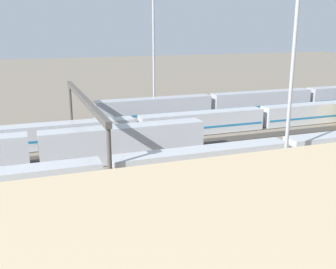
{
  "coord_description": "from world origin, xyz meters",
  "views": [
    {
      "loc": [
        19.35,
        57.79,
        18.34
      ],
      "look_at": [
        -0.93,
        2.27,
        2.5
      ],
      "focal_mm": 42.89,
      "sensor_mm": 36.0,
      "label": 1
    }
  ],
  "objects_px": {
    "train_on_track_6": "(203,163)",
    "light_mast_0": "(154,39)",
    "train_on_track_4": "(34,152)",
    "train_on_track_2": "(124,129)",
    "light_mast_1": "(296,20)",
    "signal_gantry": "(84,104)",
    "train_on_track_0": "(261,103)"
  },
  "relations": [
    {
      "from": "train_on_track_4",
      "to": "light_mast_0",
      "type": "relative_size",
      "value": 1.88
    },
    {
      "from": "light_mast_1",
      "to": "signal_gantry",
      "type": "xyz_separation_m",
      "value": [
        21.36,
        -18.91,
        -11.51
      ]
    },
    {
      "from": "train_on_track_2",
      "to": "signal_gantry",
      "type": "relative_size",
      "value": 3.97
    },
    {
      "from": "train_on_track_4",
      "to": "train_on_track_2",
      "type": "distance_m",
      "value": 17.65
    },
    {
      "from": "train_on_track_6",
      "to": "light_mast_1",
      "type": "distance_m",
      "value": 19.9
    },
    {
      "from": "train_on_track_2",
      "to": "light_mast_0",
      "type": "bearing_deg",
      "value": -125.1
    },
    {
      "from": "train_on_track_4",
      "to": "light_mast_0",
      "type": "distance_m",
      "value": 36.77
    },
    {
      "from": "train_on_track_4",
      "to": "light_mast_1",
      "type": "relative_size",
      "value": 1.54
    },
    {
      "from": "train_on_track_4",
      "to": "train_on_track_6",
      "type": "relative_size",
      "value": 0.39
    },
    {
      "from": "train_on_track_2",
      "to": "train_on_track_6",
      "type": "xyz_separation_m",
      "value": [
        -5.02,
        20.0,
        -0.04
      ]
    },
    {
      "from": "train_on_track_4",
      "to": "train_on_track_6",
      "type": "distance_m",
      "value": 21.97
    },
    {
      "from": "light_mast_0",
      "to": "signal_gantry",
      "type": "relative_size",
      "value": 0.72
    },
    {
      "from": "train_on_track_0",
      "to": "train_on_track_6",
      "type": "xyz_separation_m",
      "value": [
        27.74,
        30.0,
        -0.6
      ]
    },
    {
      "from": "train_on_track_2",
      "to": "light_mast_1",
      "type": "xyz_separation_m",
      "value": [
        -14.3,
        23.91,
        17.13
      ]
    },
    {
      "from": "train_on_track_0",
      "to": "signal_gantry",
      "type": "bearing_deg",
      "value": 20.64
    },
    {
      "from": "train_on_track_2",
      "to": "light_mast_0",
      "type": "xyz_separation_m",
      "value": [
        -9.82,
        -13.98,
        14.14
      ]
    },
    {
      "from": "train_on_track_6",
      "to": "light_mast_0",
      "type": "distance_m",
      "value": 37.13
    },
    {
      "from": "train_on_track_4",
      "to": "light_mast_0",
      "type": "bearing_deg",
      "value": -135.45
    },
    {
      "from": "train_on_track_6",
      "to": "signal_gantry",
      "type": "relative_size",
      "value": 3.42
    },
    {
      "from": "train_on_track_0",
      "to": "light_mast_1",
      "type": "height_order",
      "value": "light_mast_1"
    },
    {
      "from": "light_mast_1",
      "to": "train_on_track_6",
      "type": "bearing_deg",
      "value": -22.82
    },
    {
      "from": "train_on_track_4",
      "to": "signal_gantry",
      "type": "relative_size",
      "value": 1.35
    },
    {
      "from": "train_on_track_0",
      "to": "light_mast_0",
      "type": "height_order",
      "value": "light_mast_0"
    },
    {
      "from": "train_on_track_2",
      "to": "light_mast_1",
      "type": "relative_size",
      "value": 4.54
    },
    {
      "from": "train_on_track_4",
      "to": "train_on_track_0",
      "type": "distance_m",
      "value": 51.35
    },
    {
      "from": "train_on_track_4",
      "to": "train_on_track_0",
      "type": "xyz_separation_m",
      "value": [
        -47.29,
        -20.0,
        -0.03
      ]
    },
    {
      "from": "light_mast_0",
      "to": "train_on_track_4",
      "type": "bearing_deg",
      "value": 44.55
    },
    {
      "from": "train_on_track_0",
      "to": "light_mast_0",
      "type": "relative_size",
      "value": 2.85
    },
    {
      "from": "train_on_track_4",
      "to": "signal_gantry",
      "type": "bearing_deg",
      "value": -146.21
    },
    {
      "from": "train_on_track_6",
      "to": "light_mast_0",
      "type": "bearing_deg",
      "value": -98.05
    },
    {
      "from": "train_on_track_4",
      "to": "train_on_track_2",
      "type": "bearing_deg",
      "value": -145.47
    },
    {
      "from": "train_on_track_4",
      "to": "train_on_track_0",
      "type": "bearing_deg",
      "value": -157.08
    }
  ]
}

